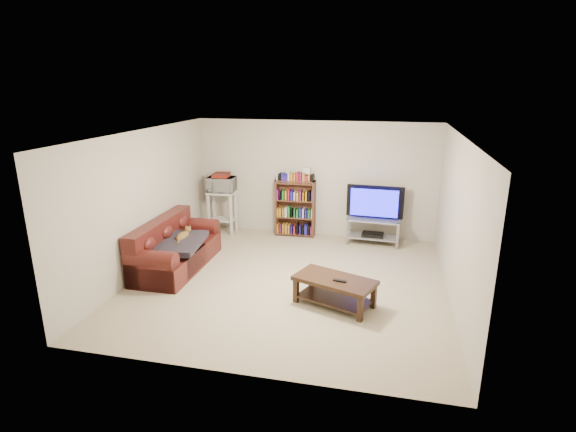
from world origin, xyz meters
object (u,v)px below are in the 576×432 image
(bookshelf, at_px, (295,207))
(sofa, at_px, (173,251))
(coffee_table, at_px, (335,287))
(tv_stand, at_px, (373,227))

(bookshelf, bearing_deg, sofa, -129.84)
(coffee_table, bearing_deg, sofa, -174.11)
(sofa, height_order, bookshelf, bookshelf)
(bookshelf, bearing_deg, coffee_table, -68.75)
(sofa, relative_size, tv_stand, 1.86)
(coffee_table, distance_m, tv_stand, 2.81)
(coffee_table, bearing_deg, bookshelf, 133.02)
(tv_stand, distance_m, bookshelf, 1.66)
(coffee_table, distance_m, bookshelf, 3.19)
(tv_stand, xyz_separation_m, bookshelf, (-1.63, 0.16, 0.26))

